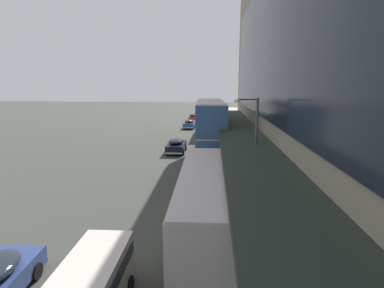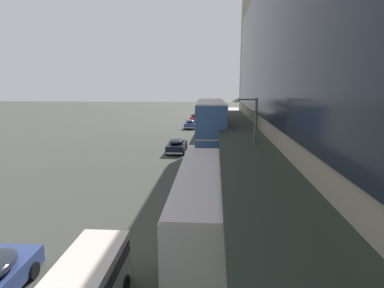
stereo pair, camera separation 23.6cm
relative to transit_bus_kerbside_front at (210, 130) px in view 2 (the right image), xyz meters
The scene contains 9 objects.
transit_bus_kerbside_front is the anchor object (origin of this frame).
transit_bus_kerbside_rear 15.82m from the transit_bus_kerbside_front, 90.38° to the left, with size 2.98×9.16×3.18m.
transit_bus_kerbside_far 14.40m from the transit_bus_kerbside_front, 90.39° to the right, with size 2.78×10.57×3.30m.
sedan_second_near 5.83m from the transit_bus_kerbside_front, 133.73° to the left, with size 2.01×4.37×1.57m.
sedan_trailing_mid 32.49m from the transit_bus_kerbside_front, 96.43° to the left, with size 1.98×4.88×1.50m.
sedan_oncoming_rear 22.66m from the transit_bus_kerbside_front, 99.29° to the left, with size 2.03×4.62×1.46m.
vw_van 20.12m from the transit_bus_kerbside_front, 100.13° to the right, with size 1.96×4.58×1.96m.
pedestrian_at_kerb 13.90m from the transit_bus_kerbside_front, 79.52° to the right, with size 0.59×0.36×1.86m.
street_lamp 10.24m from the transit_bus_kerbside_front, 74.91° to the right, with size 1.50×0.28×6.39m.
Camera 2 is at (4.53, -4.58, 7.33)m, focal length 28.00 mm.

